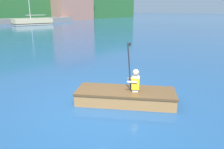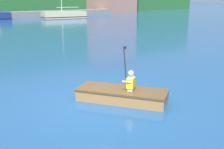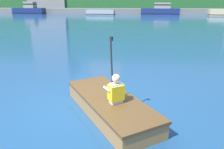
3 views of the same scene
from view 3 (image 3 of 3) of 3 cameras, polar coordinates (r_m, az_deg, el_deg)
ground_plane at (r=5.14m, az=-8.16°, el=-8.37°), size 300.00×300.00×0.00m
marina_dock at (r=42.35m, az=3.84°, el=16.24°), size 57.20×2.40×0.90m
moored_boat_dock_west_end at (r=39.66m, az=12.58°, el=16.10°), size 6.57×2.60×1.95m
moored_boat_dock_west_inner at (r=43.69m, az=-20.78°, el=15.57°), size 5.62×2.15×2.09m
moored_boat_dock_center_near at (r=38.13m, az=-3.02°, el=15.86°), size 4.91×1.97×0.82m
rowboat_foreground at (r=4.76m, az=-0.77°, el=-7.62°), size 2.30×2.80×0.37m
person_paddler at (r=4.34m, az=0.98°, el=-3.98°), size 0.45×0.45×1.31m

